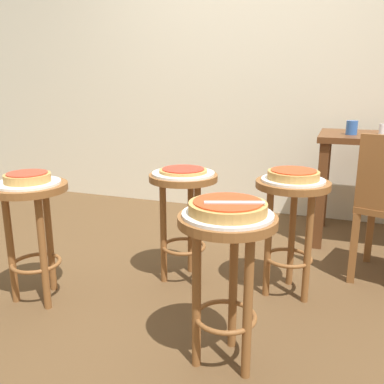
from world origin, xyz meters
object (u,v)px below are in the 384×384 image
(serving_plate_foreground, at_px, (228,215))
(pizza_foreground, at_px, (228,207))
(serving_plate_middle, at_px, (28,183))
(stool_foreground, at_px, (227,256))
(condiment_shaker, at_px, (382,129))
(cup_near_edge, at_px, (352,128))
(stool_middle, at_px, (31,216))
(pizza_middle, at_px, (27,177))
(serving_plate_leftside, at_px, (184,173))
(serving_plate_rear, at_px, (293,180))
(dining_table, at_px, (382,157))
(pizza_rear, at_px, (293,174))
(stool_rear, at_px, (291,212))
(stool_leftside, at_px, (184,203))
(pizza_server_knife, at_px, (234,202))
(pizza_leftside, at_px, (184,170))

(serving_plate_foreground, height_order, pizza_foreground, pizza_foreground)
(serving_plate_middle, bearing_deg, stool_foreground, -8.35)
(condiment_shaker, bearing_deg, cup_near_edge, -158.67)
(stool_middle, relative_size, pizza_middle, 2.82)
(serving_plate_foreground, height_order, serving_plate_leftside, same)
(serving_plate_rear, height_order, dining_table, dining_table)
(serving_plate_rear, height_order, pizza_rear, pizza_rear)
(serving_plate_middle, height_order, serving_plate_rear, same)
(serving_plate_foreground, xyz_separation_m, serving_plate_middle, (-1.06, 0.15, 0.00))
(pizza_middle, xyz_separation_m, serving_plate_leftside, (0.64, 0.48, -0.03))
(pizza_foreground, relative_size, stool_middle, 0.47)
(pizza_foreground, height_order, serving_plate_rear, pizza_foreground)
(stool_rear, height_order, dining_table, dining_table)
(stool_leftside, height_order, condiment_shaker, condiment_shaker)
(pizza_server_knife, bearing_deg, stool_leftside, 105.18)
(serving_plate_leftside, distance_m, dining_table, 1.48)
(serving_plate_foreground, bearing_deg, pizza_foreground, 0.00)
(serving_plate_foreground, relative_size, serving_plate_rear, 1.07)
(pizza_leftside, height_order, stool_rear, pizza_leftside)
(dining_table, xyz_separation_m, cup_near_edge, (-0.21, -0.08, 0.20))
(cup_near_edge, bearing_deg, pizza_middle, -136.19)
(pizza_server_knife, bearing_deg, pizza_foreground, 126.81)
(stool_middle, bearing_deg, cup_near_edge, 43.81)
(serving_plate_leftside, bearing_deg, serving_plate_middle, -143.21)
(stool_foreground, bearing_deg, dining_table, 68.77)
(serving_plate_rear, distance_m, cup_near_edge, 0.97)
(stool_middle, bearing_deg, pizza_foreground, -8.35)
(pizza_middle, bearing_deg, serving_plate_middle, 0.00)
(serving_plate_rear, bearing_deg, pizza_leftside, -176.03)
(stool_foreground, bearing_deg, pizza_leftside, 123.68)
(stool_middle, xyz_separation_m, pizza_middle, (0.00, 0.00, 0.20))
(serving_plate_leftside, relative_size, serving_plate_rear, 1.07)
(pizza_leftside, relative_size, condiment_shaker, 3.69)
(serving_plate_middle, relative_size, dining_table, 0.37)
(stool_rear, bearing_deg, serving_plate_foreground, -103.38)
(serving_plate_foreground, relative_size, pizza_foreground, 1.17)
(dining_table, bearing_deg, pizza_server_knife, -110.10)
(stool_middle, xyz_separation_m, stool_rear, (1.22, 0.52, 0.00))
(cup_near_edge, bearing_deg, serving_plate_rear, -106.48)
(serving_plate_leftside, height_order, pizza_rear, pizza_rear)
(stool_leftside, relative_size, pizza_server_knife, 2.84)
(serving_plate_foreground, xyz_separation_m, cup_near_edge, (0.43, 1.58, 0.19))
(pizza_middle, relative_size, cup_near_edge, 2.37)
(serving_plate_leftside, bearing_deg, pizza_leftside, 0.00)
(stool_middle, height_order, stool_leftside, same)
(pizza_rear, bearing_deg, serving_plate_leftside, -176.03)
(condiment_shaker, bearing_deg, serving_plate_foreground, -110.58)
(stool_middle, xyz_separation_m, condiment_shaker, (1.68, 1.50, 0.34))
(stool_middle, distance_m, serving_plate_middle, 0.17)
(stool_foreground, xyz_separation_m, serving_plate_middle, (-1.06, 0.15, 0.17))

